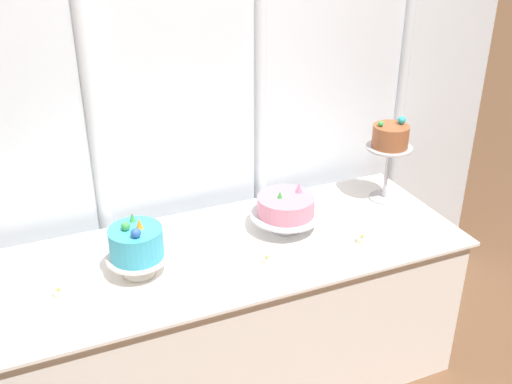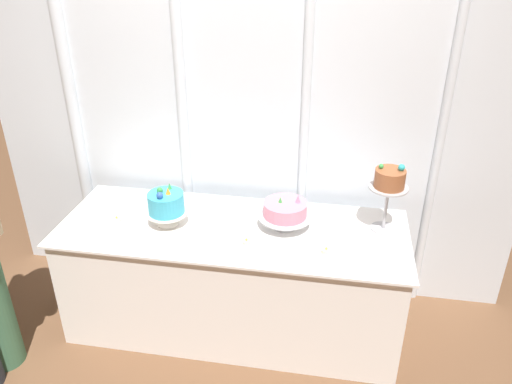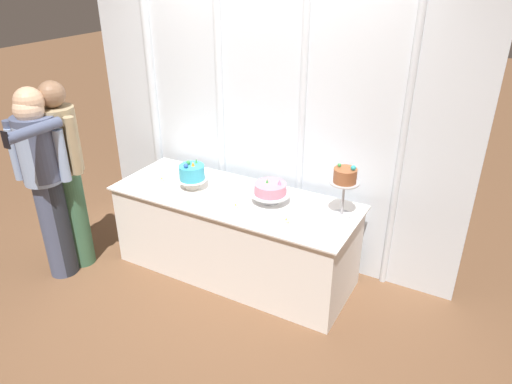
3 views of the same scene
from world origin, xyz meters
name	(u,v)px [view 2 (image 2 of 3)]	position (x,y,z in m)	size (l,w,h in m)	color
ground_plane	(232,333)	(0.00, 0.00, 0.00)	(24.00, 24.00, 0.00)	brown
draped_curtain	(241,79)	(-0.04, 0.61, 1.50)	(3.51, 0.18, 2.81)	silver
cake_table	(234,277)	(0.00, 0.10, 0.37)	(2.08, 0.77, 0.74)	white
cake_display_leftmost	(166,204)	(-0.39, 0.07, 0.88)	(0.25, 0.25, 0.25)	silver
cake_display_center	(285,211)	(0.31, 0.16, 0.85)	(0.32, 0.32, 0.21)	silver
cake_display_rightmost	(389,184)	(0.89, 0.23, 1.04)	(0.22, 0.22, 0.43)	#B2B2B7
tealight_far_left	(117,220)	(-0.71, 0.05, 0.75)	(0.05, 0.05, 0.04)	beige
tealight_near_left	(246,242)	(0.12, -0.06, 0.75)	(0.05, 0.05, 0.04)	beige
tealight_near_right	(326,251)	(0.56, -0.08, 0.75)	(0.05, 0.05, 0.04)	beige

